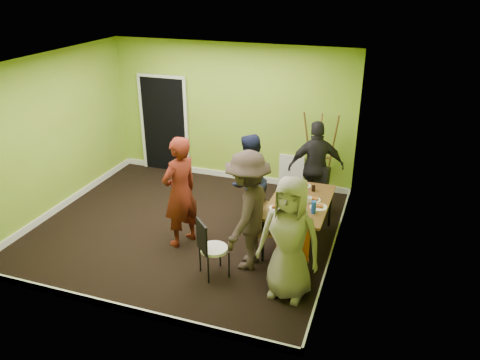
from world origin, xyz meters
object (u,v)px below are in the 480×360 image
Objects in this scene: thermos at (296,193)px; easel at (319,155)px; person_standing at (180,192)px; orange_bottle at (301,194)px; person_back_end at (316,167)px; dining_table at (300,204)px; chair_bentwood at (210,246)px; chair_left_near at (260,223)px; chair_back_end at (317,181)px; chair_front_end at (294,252)px; person_front_end at (290,239)px; person_left_far at (249,181)px; chair_left_far at (261,201)px; person_left_near at (248,211)px; blue_bottle at (314,207)px.

easel is at bearing 89.05° from thermos.
person_standing reaches higher than thermos.
orange_bottle is at bearing -89.22° from easel.
person_standing is 1.07× the size of person_back_end.
dining_table is at bearing -7.89° from thermos.
chair_left_near is at bearing 99.02° from chair_bentwood.
chair_back_end is at bearing 84.41° from orange_bottle.
chair_front_end is at bearing -77.74° from thermos.
person_front_end is at bearing 92.98° from person_standing.
dining_table is 1.66× the size of chair_bentwood.
person_back_end is (-0.06, 0.09, 0.21)m from chair_back_end.
dining_table is 1.11m from chair_back_end.
easel reaches higher than chair_back_end.
person_front_end reaches higher than person_back_end.
chair_front_end is at bearing 54.82° from person_left_far.
chair_front_end is at bearing 50.10° from chair_left_far.
person_front_end reaches higher than chair_bentwood.
person_left_far is at bearing 163.75° from person_standing.
dining_table is at bearing 132.90° from person_standing.
person_back_end is (1.78, 1.81, -0.06)m from person_standing.
person_left_near is at bearing -120.65° from thermos.
chair_back_end is at bearing 101.85° from person_back_end.
chair_back_end is at bearing 96.75° from person_front_end.
dining_table is at bearing 86.93° from person_left_far.
person_left_far is (-0.94, 0.19, 0.01)m from orange_bottle.
chair_bentwood is at bearing 71.99° from person_standing.
person_front_end is (0.15, -1.34, 0.17)m from dining_table.
chair_back_end is at bearing 85.89° from dining_table.
chair_bentwood is at bearing 7.81° from chair_left_far.
easel is at bearing 91.13° from dining_table.
person_left_near is at bearing 24.57° from chair_left_far.
chair_bentwood is 3.76× the size of thermos.
person_left_far reaches higher than chair_back_end.
person_standing is (-1.29, -0.03, 0.33)m from chair_left_near.
dining_table is 6.24× the size of thermos.
person_front_end is at bearing -83.82° from orange_bottle.
person_left_far is at bearing 128.41° from person_front_end.
easel is at bearing 98.46° from person_front_end.
person_left_near is (-0.51, -0.87, 0.03)m from thermos.
chair_left_far is at bearing 156.26° from thermos.
person_left_near is at bearing 53.39° from person_back_end.
chair_front_end is (0.90, -1.40, 0.04)m from chair_left_far.
thermos is 1.25× the size of blue_bottle.
person_back_end is at bearing 147.89° from person_left_far.
person_left_near reaches higher than orange_bottle.
chair_left_far is 1.24m from person_left_near.
person_standing and person_left_near have the same top height.
thermos reaches higher than orange_bottle.
person_standing is (-1.84, -1.72, 0.27)m from chair_back_end.
chair_left_far is 1.23m from blue_bottle.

